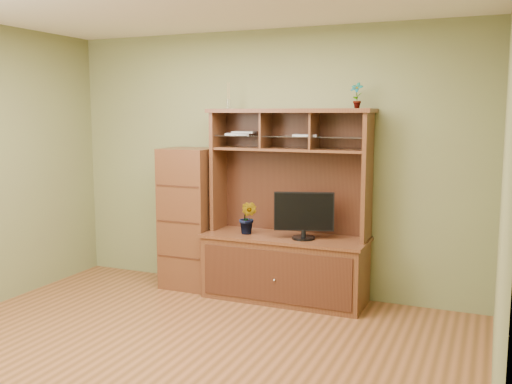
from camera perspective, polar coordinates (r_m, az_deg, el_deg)
The scene contains 8 objects.
room at distance 4.16m, azimuth -9.14°, elevation 0.81°, with size 4.54×4.04×2.74m.
media_hutch at distance 5.71m, azimuth 3.01°, elevation -5.62°, with size 1.66×0.61×1.90m.
monitor at distance 5.49m, azimuth 4.80°, elevation -2.25°, with size 0.56×0.22×0.46m.
orchid_plant at distance 5.71m, azimuth -0.81°, elevation -2.59°, with size 0.18×0.15×0.33m, color #2B5E20.
top_plant at distance 5.45m, azimuth 10.03°, elevation 9.51°, with size 0.13×0.09×0.24m, color #2E6A25.
reed_diffuser at distance 5.88m, azimuth -2.76°, elevation 9.32°, with size 0.05×0.05×0.27m.
magazines at distance 5.74m, azimuth 0.50°, elevation 5.83°, with size 0.99×0.24×0.04m.
side_cabinet at distance 6.13m, azimuth -6.66°, elevation -2.60°, with size 0.53×0.48×1.49m.
Camera 1 is at (2.20, -3.50, 1.86)m, focal length 40.00 mm.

